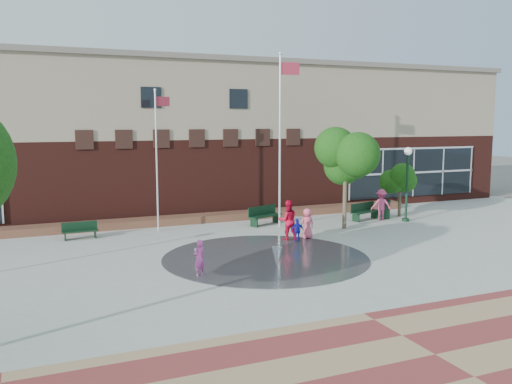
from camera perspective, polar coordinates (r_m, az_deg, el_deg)
name	(u,v)px	position (r m, az deg, el deg)	size (l,w,h in m)	color
ground	(300,278)	(19.62, 4.61, -8.97)	(120.00, 120.00, 0.00)	#666056
plaza_concrete	(256,253)	(23.12, 0.00, -6.39)	(46.00, 18.00, 0.01)	#A8A8A0
paver_band	(435,355)	(14.17, 18.33, -15.98)	(46.00, 6.00, 0.01)	maroon
splash_pad	(266,258)	(22.23, 1.01, -6.96)	(8.40, 8.40, 0.01)	#383A3D
library_building	(174,135)	(35.26, -8.61, 5.95)	(44.40, 10.40, 9.20)	#4C1D18
flower_bed	(203,222)	(30.10, -5.65, -3.16)	(26.00, 1.20, 0.40)	maroon
flagpole_left	(157,153)	(27.38, -10.36, 4.06)	(0.83, 0.23, 7.13)	white
flagpole_right	(281,131)	(28.12, 2.64, 6.46)	(1.11, 0.25, 9.03)	white
lamp_right	(407,176)	(30.88, 15.63, 1.67)	(0.44, 0.44, 4.12)	#12301C
bench_left	(80,234)	(26.89, -18.02, -4.22)	(1.64, 0.49, 0.82)	#12301C
bench_mid	(265,219)	(29.02, 0.96, -2.86)	(2.11, 1.29, 1.03)	#12301C
bench_right	(365,215)	(31.00, 11.42, -2.37)	(2.03, 1.07, 0.98)	#12301C
trash_can	(385,209)	(31.66, 13.38, -1.80)	(0.66, 0.66, 1.08)	#12301C
tree_mid	(346,157)	(27.99, 9.42, 3.64)	(3.03, 3.03, 5.11)	#443B2B
tree_small_right	(400,177)	(32.39, 14.96, 1.58)	(1.89, 1.89, 3.22)	#443B2B
water_jet_a	(277,268)	(20.77, 2.21, -8.02)	(0.40, 0.40, 0.78)	white
water_jet_b	(197,260)	(22.08, -6.27, -7.11)	(0.19, 0.19, 0.43)	white
child_splash	(199,258)	(19.66, -5.99, -6.93)	(0.49, 0.32, 1.34)	#DF4CAE
adult_red	(288,220)	(25.31, 3.37, -3.00)	(0.92, 0.72, 1.89)	red
adult_pink	(307,224)	(25.71, 5.41, -3.35)	(0.71, 0.46, 1.46)	#E75574
child_blue	(297,231)	(25.00, 4.38, -4.07)	(0.64, 0.27, 1.09)	#1617B1
person_bench	(381,205)	(31.17, 13.04, -1.32)	(1.13, 0.65, 1.75)	#D34178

